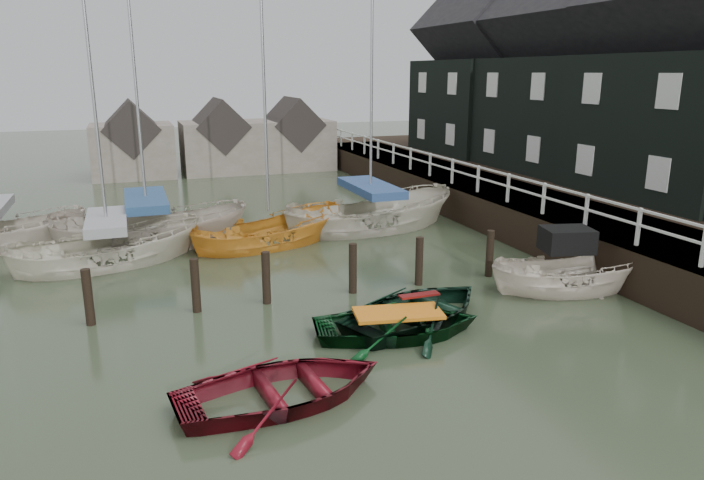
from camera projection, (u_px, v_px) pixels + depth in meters
name	position (u px, v px, depth m)	size (l,w,h in m)	color
ground	(348.00, 341.00, 14.15)	(120.00, 120.00, 0.00)	#2A3622
pier	(482.00, 200.00, 26.15)	(3.04, 32.00, 2.70)	black
land_strip	(589.00, 207.00, 28.14)	(14.00, 38.00, 1.50)	black
quay_houses	(625.00, 77.00, 25.44)	(6.52, 28.14, 10.01)	black
mooring_pilings	(270.00, 285.00, 16.39)	(13.72, 0.22, 1.80)	black
far_sheds	(217.00, 141.00, 37.58)	(14.00, 4.08, 4.39)	#665B51
rowboat_red	(284.00, 401.00, 11.58)	(2.84, 3.98, 0.82)	#600D17
rowboat_green	(398.00, 335.00, 14.49)	(2.76, 3.86, 0.80)	black
rowboat_dkgreen	(418.00, 322.00, 15.26)	(3.07, 4.30, 0.89)	black
motorboat	(567.00, 289.00, 17.32)	(4.66, 2.64, 2.62)	beige
sailboat_a	(111.00, 262.00, 19.83)	(6.33, 3.69, 11.36)	beige
sailboat_b	(149.00, 242.00, 22.11)	(7.25, 3.90, 12.19)	#BDB0A2
sailboat_c	(270.00, 244.00, 22.06)	(6.12, 3.55, 10.11)	orange
sailboat_d	(370.00, 227.00, 24.25)	(7.28, 3.33, 13.22)	beige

